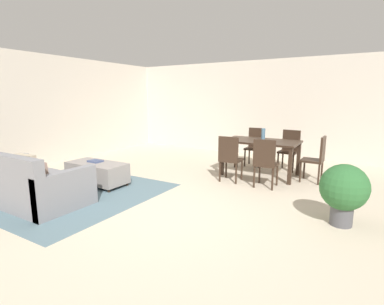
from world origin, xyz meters
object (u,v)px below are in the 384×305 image
ottoman_table (97,172)px  dining_chair_far_left (255,144)px  dining_chair_near_right (265,161)px  dining_chair_head_east (317,157)px  dining_table (261,145)px  potted_plant (344,190)px  vase_centerpiece (263,134)px  book_on_ottoman (95,161)px  dining_chair_near_left (230,156)px  dining_chair_far_right (290,148)px  couch (27,185)px

ottoman_table → dining_chair_far_left: (2.07, 3.14, 0.27)m
dining_chair_near_right → dining_chair_head_east: size_ratio=1.00×
dining_table → potted_plant: 2.58m
dining_chair_head_east → vase_centerpiece: bearing=-179.4°
dining_chair_near_right → vase_centerpiece: (-0.33, 0.87, 0.37)m
dining_chair_far_left → book_on_ottoman: dining_chair_far_left is taller
book_on_ottoman → potted_plant: (4.27, 0.35, 0.04)m
ottoman_table → dining_table: dining_table is taller
dining_table → dining_chair_near_left: (-0.36, -0.82, -0.14)m
dining_table → dining_chair_far_right: dining_chair_far_right is taller
dining_chair_near_right → potted_plant: size_ratio=1.12×
dining_chair_far_right → ottoman_table: bearing=-133.0°
dining_chair_near_left → potted_plant: size_ratio=1.12×
dining_table → vase_centerpiece: (0.04, 0.02, 0.22)m
dining_chair_far_right → couch: bearing=-125.5°
dining_chair_far_left → dining_chair_far_right: size_ratio=1.00×
vase_centerpiece → book_on_ottoman: 3.47m
couch → vase_centerpiece: (2.71, 3.56, 0.60)m
couch → dining_table: bearing=52.9°
dining_chair_far_left → book_on_ottoman: 3.77m
dining_chair_near_right → vase_centerpiece: bearing=110.7°
dining_chair_far_right → dining_chair_head_east: 1.04m
ottoman_table → dining_chair_far_right: (2.90, 3.11, 0.27)m
dining_table → dining_chair_head_east: dining_chair_head_east is taller
couch → dining_chair_far_left: (2.27, 4.38, 0.23)m
book_on_ottoman → couch: bearing=-95.8°
dining_table → dining_chair_head_east: size_ratio=1.69×
ottoman_table → book_on_ottoman: book_on_ottoman is taller
dining_chair_head_east → vase_centerpiece: 1.15m
ottoman_table → vase_centerpiece: size_ratio=4.68×
book_on_ottoman → potted_plant: size_ratio=0.32×
dining_chair_far_left → dining_chair_head_east: (1.53, -0.81, 0.00)m
dining_chair_far_left → dining_chair_near_right: bearing=-65.6°
ottoman_table → dining_chair_far_left: 3.77m
dining_table → dining_chair_head_east: (1.12, 0.03, -0.14)m
dining_table → dining_chair_far_left: size_ratio=1.69×
potted_plant → couch: bearing=-159.7°
couch → ottoman_table: (0.21, 1.24, -0.04)m
potted_plant → dining_chair_far_right: bearing=115.6°
dining_table → book_on_ottoman: 3.41m
couch → dining_chair_far_left: size_ratio=2.14×
ottoman_table → dining_chair_far_left: size_ratio=1.30×
ottoman_table → potted_plant: potted_plant is taller
dining_chair_far_right → vase_centerpiece: (-0.39, -0.79, 0.37)m
dining_chair_far_right → vase_centerpiece: 0.95m
dining_chair_near_left → dining_chair_near_right: size_ratio=1.00×
ottoman_table → dining_chair_near_right: size_ratio=1.30×
dining_chair_far_right → vase_centerpiece: size_ratio=3.60×
ottoman_table → dining_table: bearing=42.9°
couch → dining_chair_head_east: 5.22m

